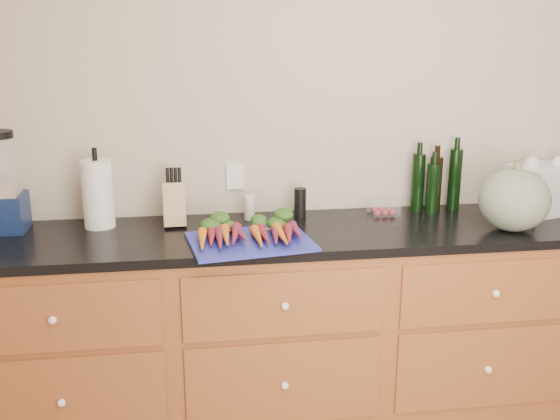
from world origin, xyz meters
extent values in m
cube|color=beige|center=(0.00, 1.62, 1.30)|extent=(4.10, 0.05, 2.60)
cube|color=brown|center=(0.00, 1.30, 0.45)|extent=(3.60, 0.60, 0.90)
cube|color=brown|center=(-1.35, 0.99, 0.72)|extent=(0.82, 0.01, 0.28)
sphere|color=white|center=(-1.35, 0.98, 0.72)|extent=(0.03, 0.03, 0.03)
cube|color=brown|center=(-1.35, 0.99, 0.36)|extent=(0.82, 0.01, 0.38)
sphere|color=white|center=(-1.35, 0.98, 0.36)|extent=(0.03, 0.03, 0.03)
cube|color=brown|center=(-0.45, 0.99, 0.72)|extent=(0.82, 0.01, 0.28)
sphere|color=white|center=(-0.45, 0.98, 0.72)|extent=(0.03, 0.03, 0.03)
cube|color=brown|center=(-0.45, 0.99, 0.36)|extent=(0.82, 0.01, 0.38)
sphere|color=white|center=(-0.45, 0.98, 0.36)|extent=(0.03, 0.03, 0.03)
cube|color=brown|center=(0.45, 0.99, 0.72)|extent=(0.82, 0.01, 0.28)
sphere|color=white|center=(0.45, 0.98, 0.72)|extent=(0.03, 0.03, 0.03)
cube|color=brown|center=(0.45, 0.99, 0.36)|extent=(0.82, 0.01, 0.38)
sphere|color=white|center=(0.45, 0.98, 0.36)|extent=(0.03, 0.03, 0.03)
cube|color=black|center=(0.00, 1.30, 0.92)|extent=(3.64, 0.62, 0.04)
cube|color=#232AA0|center=(-0.57, 1.14, 0.95)|extent=(0.54, 0.44, 0.01)
cone|color=orange|center=(-0.77, 1.12, 0.97)|extent=(0.04, 0.21, 0.04)
cone|color=maroon|center=(-0.73, 1.12, 0.97)|extent=(0.04, 0.21, 0.04)
cone|color=maroon|center=(-0.70, 1.12, 0.97)|extent=(0.04, 0.21, 0.04)
cone|color=orange|center=(-0.67, 1.12, 0.97)|extent=(0.04, 0.21, 0.04)
cone|color=maroon|center=(-0.64, 1.12, 0.97)|extent=(0.04, 0.21, 0.04)
cone|color=maroon|center=(-0.60, 1.12, 0.97)|extent=(0.04, 0.21, 0.04)
ellipsoid|color=#224717|center=(-0.69, 1.27, 0.98)|extent=(0.21, 0.12, 0.06)
cone|color=orange|center=(-0.54, 1.12, 0.97)|extent=(0.04, 0.21, 0.04)
cone|color=maroon|center=(-0.51, 1.12, 0.97)|extent=(0.04, 0.21, 0.04)
cone|color=maroon|center=(-0.48, 1.12, 0.97)|extent=(0.04, 0.21, 0.04)
cone|color=orange|center=(-0.44, 1.12, 0.97)|extent=(0.04, 0.21, 0.04)
cone|color=maroon|center=(-0.41, 1.12, 0.97)|extent=(0.04, 0.21, 0.04)
cone|color=maroon|center=(-0.38, 1.12, 0.97)|extent=(0.04, 0.21, 0.04)
ellipsoid|color=#224717|center=(-0.46, 1.27, 0.98)|extent=(0.21, 0.12, 0.06)
ellipsoid|color=#5E6A58|center=(0.59, 1.16, 1.08)|extent=(0.30, 0.30, 0.27)
cube|color=#101F4C|center=(-1.62, 1.46, 1.02)|extent=(0.17, 0.17, 0.16)
cube|color=silver|center=(-1.62, 1.43, 1.13)|extent=(0.15, 0.10, 0.05)
cylinder|color=white|center=(-1.22, 1.46, 1.09)|extent=(0.13, 0.13, 0.30)
cube|color=tan|center=(-0.88, 1.44, 1.04)|extent=(0.10, 0.10, 0.19)
cylinder|color=silver|center=(-0.54, 1.48, 1.00)|extent=(0.05, 0.05, 0.11)
cylinder|color=black|center=(-0.30, 1.48, 1.01)|extent=(0.06, 0.06, 0.14)
cylinder|color=silver|center=(-0.30, 1.48, 0.99)|extent=(0.04, 0.04, 0.10)
cube|color=white|center=(0.10, 1.47, 0.97)|extent=(0.14, 0.11, 0.06)
cylinder|color=black|center=(0.28, 1.52, 1.08)|extent=(0.06, 0.06, 0.28)
cylinder|color=black|center=(0.38, 1.53, 1.07)|extent=(0.06, 0.06, 0.26)
cylinder|color=black|center=(0.47, 1.52, 1.09)|extent=(0.06, 0.06, 0.30)
cylinder|color=black|center=(0.34, 1.46, 1.06)|extent=(0.06, 0.06, 0.24)
camera|label=1|loc=(-0.79, -1.30, 1.78)|focal=40.00mm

